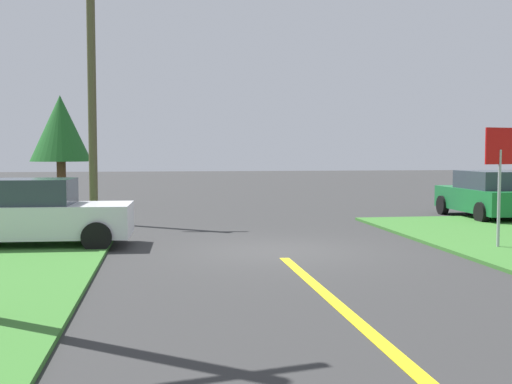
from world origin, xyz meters
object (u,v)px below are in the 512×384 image
(parked_car_near_building, at_px, (34,213))
(oak_tree_left, at_px, (60,129))
(car_on_crossroad, at_px, (489,195))
(stop_sign, at_px, (500,163))
(utility_pole_mid, at_px, (92,88))

(parked_car_near_building, height_order, oak_tree_left, oak_tree_left)
(car_on_crossroad, relative_size, oak_tree_left, 0.96)
(stop_sign, height_order, oak_tree_left, oak_tree_left)
(parked_car_near_building, xyz_separation_m, oak_tree_left, (-1.13, 11.33, 2.38))
(car_on_crossroad, height_order, utility_pole_mid, utility_pole_mid)
(stop_sign, xyz_separation_m, parked_car_near_building, (-10.61, 1.99, -1.20))
(car_on_crossroad, bearing_deg, stop_sign, 154.27)
(stop_sign, xyz_separation_m, car_on_crossroad, (3.31, 6.35, -1.19))
(car_on_crossroad, relative_size, utility_pole_mid, 0.53)
(car_on_crossroad, bearing_deg, utility_pole_mid, 89.04)
(stop_sign, xyz_separation_m, oak_tree_left, (-11.73, 13.31, 1.19))
(utility_pole_mid, distance_m, oak_tree_left, 6.72)
(stop_sign, height_order, car_on_crossroad, stop_sign)
(stop_sign, bearing_deg, car_on_crossroad, -130.08)
(parked_car_near_building, relative_size, utility_pole_mid, 0.53)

